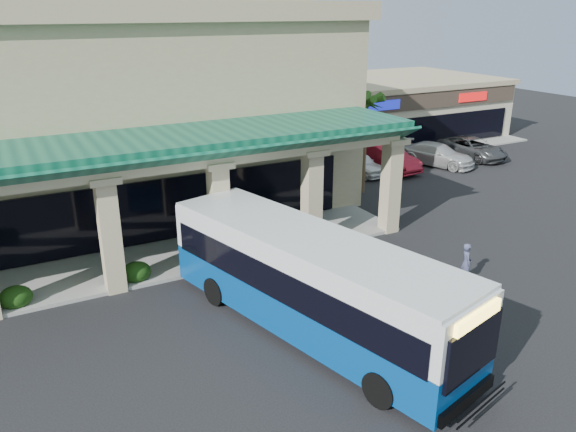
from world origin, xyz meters
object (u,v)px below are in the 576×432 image
car_silver (359,163)px  car_white (387,158)px  pedestrian (466,263)px  transit_bus (310,285)px  car_red (437,155)px  car_gray (472,148)px

car_silver → car_white: car_white is taller
car_silver → car_white: (2.31, -0.10, 0.12)m
pedestrian → car_white: bearing=-0.1°
transit_bus → car_silver: size_ratio=2.94×
car_white → car_red: bearing=-15.4°
car_red → car_white: bearing=147.8°
car_red → pedestrian: bearing=-151.2°
transit_bus → car_red: bearing=23.2°
car_white → car_gray: 7.68m
transit_bus → car_silver: 20.05m
car_silver → car_gray: car_gray is taller
transit_bus → pedestrian: transit_bus is taller
transit_bus → car_red: (19.00, 14.67, -0.99)m
transit_bus → pedestrian: (7.49, 0.20, -0.93)m
transit_bus → car_white: transit_bus is taller
transit_bus → car_silver: (12.77, 15.42, -1.04)m
car_white → car_red: size_ratio=0.97×
car_silver → pedestrian: bearing=-117.9°
pedestrian → car_silver: size_ratio=0.39×
car_white → car_gray: (7.67, -0.31, -0.10)m
car_silver → car_red: (6.23, -0.75, 0.05)m
car_white → car_red: 3.97m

